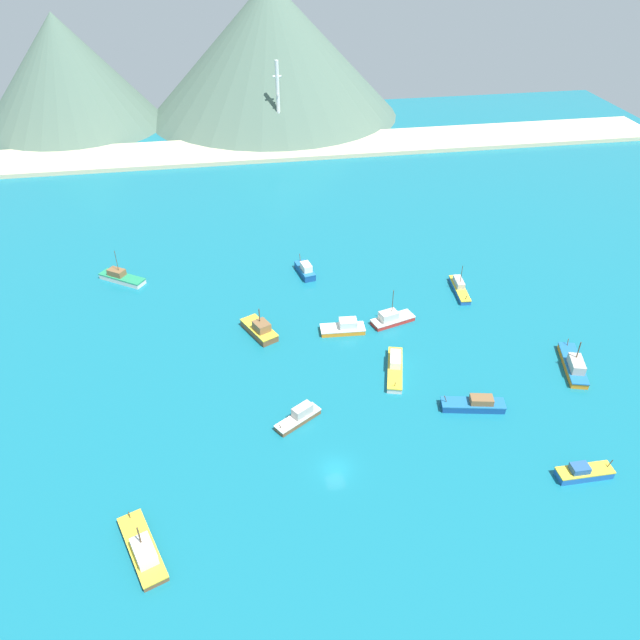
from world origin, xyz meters
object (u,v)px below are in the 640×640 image
object	(u,v)px
fishing_boat_0	(395,367)
fishing_boat_3	(260,329)
fishing_boat_1	(305,270)
fishing_boat_8	(459,288)
fishing_boat_6	(299,416)
radio_tower	(278,103)
fishing_boat_5	(474,404)
fishing_boat_9	(574,365)
fishing_boat_7	(584,472)
fishing_boat_4	(344,328)
fishing_boat_11	(391,319)
fishing_boat_10	(121,277)
fishing_boat_2	(143,549)

from	to	relation	value
fishing_boat_0	fishing_boat_3	world-z (taller)	fishing_boat_3
fishing_boat_1	fishing_boat_8	world-z (taller)	fishing_boat_8
fishing_boat_3	fishing_boat_6	distance (m)	22.70
fishing_boat_3	radio_tower	distance (m)	96.96
fishing_boat_1	fishing_boat_6	world-z (taller)	fishing_boat_1
fishing_boat_5	radio_tower	distance (m)	120.90
fishing_boat_3	fishing_boat_5	bearing A→B (deg)	-38.44
fishing_boat_1	fishing_boat_9	bearing A→B (deg)	-43.44
radio_tower	fishing_boat_7	bearing A→B (deg)	-79.11
fishing_boat_5	fishing_boat_8	world-z (taller)	fishing_boat_8
fishing_boat_4	fishing_boat_6	distance (m)	23.29
fishing_boat_6	fishing_boat_11	size ratio (longest dim) A/B	0.88
fishing_boat_6	radio_tower	distance (m)	118.61
fishing_boat_4	fishing_boat_9	bearing A→B (deg)	-25.02
fishing_boat_11	radio_tower	bearing A→B (deg)	95.75
fishing_boat_0	fishing_boat_3	bearing A→B (deg)	146.57
fishing_boat_9	fishing_boat_10	world-z (taller)	fishing_boat_10
fishing_boat_0	fishing_boat_11	distance (m)	13.52
fishing_boat_1	fishing_boat_0	bearing A→B (deg)	-72.90
fishing_boat_8	fishing_boat_11	size ratio (longest dim) A/B	1.14
fishing_boat_7	fishing_boat_5	bearing A→B (deg)	122.78
fishing_boat_6	fishing_boat_0	bearing A→B (deg)	27.38
fishing_boat_1	fishing_boat_3	world-z (taller)	fishing_boat_3
fishing_boat_6	fishing_boat_1	bearing A→B (deg)	80.60
fishing_boat_1	fishing_boat_9	size ratio (longest dim) A/B	0.64
fishing_boat_5	fishing_boat_9	bearing A→B (deg)	17.57
fishing_boat_3	fishing_boat_1	bearing A→B (deg)	60.14
fishing_boat_3	fishing_boat_4	bearing A→B (deg)	-6.60
fishing_boat_9	fishing_boat_11	bearing A→B (deg)	145.97
fishing_boat_9	fishing_boat_11	distance (m)	31.15
fishing_boat_5	fishing_boat_10	bearing A→B (deg)	140.41
fishing_boat_6	fishing_boat_11	world-z (taller)	fishing_boat_11
fishing_boat_0	fishing_boat_5	distance (m)	14.00
fishing_boat_6	fishing_boat_7	size ratio (longest dim) A/B	0.98
fishing_boat_11	fishing_boat_0	bearing A→B (deg)	-102.24
fishing_boat_9	fishing_boat_0	bearing A→B (deg)	171.63
fishing_boat_5	fishing_boat_4	bearing A→B (deg)	124.81
fishing_boat_4	fishing_boat_7	distance (m)	44.70
fishing_boat_4	fishing_boat_2	bearing A→B (deg)	-128.90
fishing_boat_3	fishing_boat_10	world-z (taller)	fishing_boat_10
radio_tower	fishing_boat_4	bearing A→B (deg)	-89.54
fishing_boat_7	radio_tower	size ratio (longest dim) A/B	0.31
fishing_boat_6	fishing_boat_7	bearing A→B (deg)	-24.64
fishing_boat_5	fishing_boat_11	bearing A→B (deg)	105.72
fishing_boat_0	fishing_boat_2	distance (m)	46.74
fishing_boat_7	fishing_boat_8	bearing A→B (deg)	90.54
fishing_boat_3	fishing_boat_9	size ratio (longest dim) A/B	0.78
fishing_boat_8	fishing_boat_2	bearing A→B (deg)	-139.17
fishing_boat_1	fishing_boat_7	world-z (taller)	fishing_boat_1
fishing_boat_4	fishing_boat_6	xyz separation A→B (m)	(-10.77, -20.65, 0.01)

